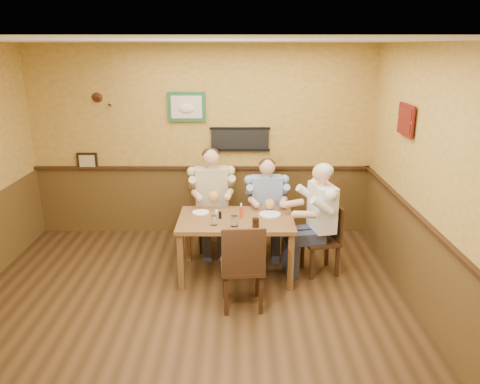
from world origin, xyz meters
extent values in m
plane|color=#34210F|center=(0.00, 0.00, 0.00)|extent=(5.00, 5.00, 0.00)
cube|color=silver|center=(0.00, 0.00, 2.80)|extent=(5.00, 5.00, 0.02)
cube|color=gold|center=(0.00, 2.50, 1.40)|extent=(5.00, 0.02, 2.80)
cube|color=gold|center=(0.00, -2.50, 1.40)|extent=(5.00, 0.02, 2.80)
cube|color=gold|center=(2.50, 0.00, 1.40)|extent=(0.02, 5.00, 2.80)
cube|color=brown|center=(0.00, 2.48, 0.50)|extent=(5.00, 0.02, 1.00)
cube|color=brown|center=(2.48, 0.00, 0.50)|extent=(0.02, 5.00, 1.00)
cube|color=black|center=(0.56, 2.46, 1.45)|extent=(0.88, 0.03, 0.34)
cube|color=#1D5730|center=(-0.20, 2.46, 1.92)|extent=(0.54, 0.03, 0.42)
cube|color=black|center=(-1.70, 2.46, 1.12)|extent=(0.30, 0.03, 0.26)
cube|color=maroon|center=(2.46, 1.05, 1.95)|extent=(0.03, 0.48, 0.36)
cube|color=brown|center=(0.51, 1.05, 0.72)|extent=(1.40, 0.90, 0.05)
cube|color=brown|center=(-0.13, 0.66, 0.35)|extent=(0.07, 0.07, 0.70)
cube|color=brown|center=(1.15, 0.66, 0.35)|extent=(0.07, 0.07, 0.70)
cube|color=brown|center=(-0.13, 1.44, 0.35)|extent=(0.07, 0.07, 0.70)
cube|color=brown|center=(1.15, 1.44, 0.35)|extent=(0.07, 0.07, 0.70)
cylinder|color=white|center=(0.26, 0.83, 0.81)|extent=(0.10, 0.10, 0.11)
cylinder|color=silver|center=(0.50, 0.79, 0.81)|extent=(0.11, 0.11, 0.13)
cylinder|color=black|center=(0.74, 0.76, 0.80)|extent=(0.10, 0.10, 0.11)
cylinder|color=red|center=(0.58, 1.07, 0.83)|extent=(0.05, 0.05, 0.17)
cylinder|color=white|center=(0.28, 1.08, 0.80)|extent=(0.05, 0.05, 0.10)
cylinder|color=black|center=(0.32, 1.04, 0.79)|extent=(0.05, 0.05, 0.09)
cylinder|color=white|center=(0.07, 1.24, 0.76)|extent=(0.26, 0.26, 0.01)
cylinder|color=white|center=(0.93, 1.16, 0.76)|extent=(0.30, 0.30, 0.02)
camera|label=1|loc=(0.56, -4.28, 2.76)|focal=35.00mm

